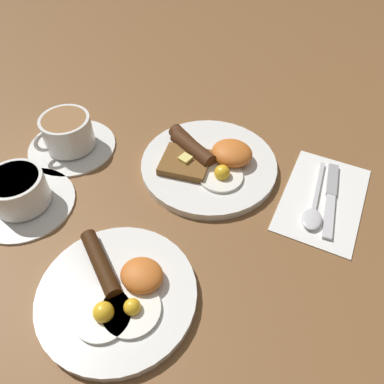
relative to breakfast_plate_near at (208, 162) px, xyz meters
The scene contains 8 objects.
ground_plane 0.01m from the breakfast_plate_near, 137.22° to the left, with size 3.00×3.00×0.00m, color brown.
breakfast_plate_near is the anchor object (origin of this frame).
breakfast_plate_far 0.29m from the breakfast_plate_near, 87.37° to the left, with size 0.22×0.22×0.04m.
teacup_near 0.27m from the breakfast_plate_near, 12.74° to the left, with size 0.17×0.17×0.07m.
teacup_far 0.33m from the breakfast_plate_near, 40.28° to the left, with size 0.17×0.17×0.06m.
napkin 0.21m from the breakfast_plate_near, behind, with size 0.13×0.21×0.01m, color white.
knife 0.22m from the breakfast_plate_near, behind, with size 0.04×0.17×0.01m.
spoon 0.20m from the breakfast_plate_near, behind, with size 0.04×0.16×0.01m.
Camera 1 is at (-0.18, 0.47, 0.49)m, focal length 35.00 mm.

